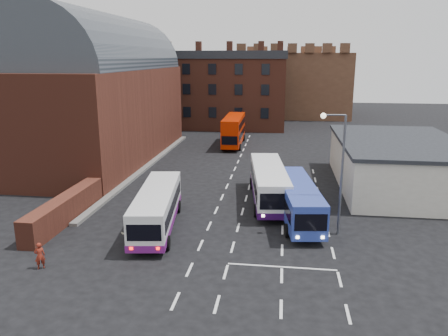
# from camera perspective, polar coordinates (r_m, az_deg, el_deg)

# --- Properties ---
(ground) EXTENTS (180.00, 180.00, 0.00)m
(ground) POSITION_cam_1_polar(r_m,az_deg,el_deg) (28.07, -2.79, -9.39)
(ground) COLOR black
(railway_station) EXTENTS (12.00, 28.00, 16.00)m
(railway_station) POSITION_cam_1_polar(r_m,az_deg,el_deg) (50.64, -16.14, 9.63)
(railway_station) COLOR #602B1E
(railway_station) RESTS_ON ground
(forecourt_wall) EXTENTS (1.20, 10.00, 1.80)m
(forecourt_wall) POSITION_cam_1_polar(r_m,az_deg,el_deg) (32.79, -20.03, -5.04)
(forecourt_wall) COLOR #602B1E
(forecourt_wall) RESTS_ON ground
(cream_building) EXTENTS (10.40, 16.40, 4.25)m
(cream_building) POSITION_cam_1_polar(r_m,az_deg,el_deg) (41.57, 21.75, 0.60)
(cream_building) COLOR beige
(cream_building) RESTS_ON ground
(brick_terrace) EXTENTS (22.00, 10.00, 11.00)m
(brick_terrace) POSITION_cam_1_polar(r_m,az_deg,el_deg) (72.30, -0.88, 9.72)
(brick_terrace) COLOR brown
(brick_terrace) RESTS_ON ground
(castle_keep) EXTENTS (22.00, 22.00, 12.00)m
(castle_keep) POSITION_cam_1_polar(r_m,az_deg,el_deg) (91.41, 8.64, 10.84)
(castle_keep) COLOR brown
(castle_keep) RESTS_ON ground
(bus_white_outbound) EXTENTS (3.54, 10.01, 2.67)m
(bus_white_outbound) POSITION_cam_1_polar(r_m,az_deg,el_deg) (29.71, -8.76, -4.91)
(bus_white_outbound) COLOR silver
(bus_white_outbound) RESTS_ON ground
(bus_white_inbound) EXTENTS (3.61, 10.69, 2.86)m
(bus_white_inbound) POSITION_cam_1_polar(r_m,az_deg,el_deg) (34.71, 5.88, -1.80)
(bus_white_inbound) COLOR white
(bus_white_inbound) RESTS_ON ground
(bus_blue) EXTENTS (3.49, 10.00, 2.67)m
(bus_blue) POSITION_cam_1_polar(r_m,az_deg,el_deg) (31.29, 9.59, -3.95)
(bus_blue) COLOR #2B3E9E
(bus_blue) RESTS_ON ground
(bus_red_double) EXTENTS (2.49, 9.59, 3.83)m
(bus_red_double) POSITION_cam_1_polar(r_m,az_deg,el_deg) (56.89, 1.26, 4.95)
(bus_red_double) COLOR #BF1E00
(bus_red_double) RESTS_ON ground
(street_lamp) EXTENTS (1.61, 0.42, 7.96)m
(street_lamp) POSITION_cam_1_polar(r_m,az_deg,el_deg) (28.34, 14.69, 0.63)
(street_lamp) COLOR #545660
(street_lamp) RESTS_ON ground
(pedestrian_red) EXTENTS (0.66, 0.62, 1.52)m
(pedestrian_red) POSITION_cam_1_polar(r_m,az_deg,el_deg) (26.24, -22.93, -10.51)
(pedestrian_red) COLOR maroon
(pedestrian_red) RESTS_ON ground
(pedestrian_beige) EXTENTS (1.01, 0.91, 1.70)m
(pedestrian_beige) POSITION_cam_1_polar(r_m,az_deg,el_deg) (27.44, -12.42, -8.37)
(pedestrian_beige) COLOR beige
(pedestrian_beige) RESTS_ON ground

